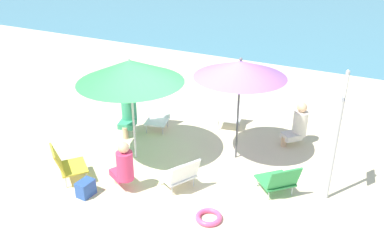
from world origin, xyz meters
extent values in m
plane|color=beige|center=(0.00, 0.00, 0.00)|extent=(40.00, 40.00, 0.00)
cube|color=teal|center=(0.00, 14.88, 0.00)|extent=(40.00, 16.00, 0.01)
cylinder|color=silver|center=(-1.35, -0.17, 0.99)|extent=(0.04, 0.04, 1.99)
cone|color=green|center=(-1.35, -0.17, 1.78)|extent=(1.96, 1.96, 0.41)
sphere|color=silver|center=(-1.35, -0.17, 2.02)|extent=(0.06, 0.06, 0.06)
cylinder|color=#4C4C51|center=(0.40, 0.73, 0.99)|extent=(0.04, 0.04, 1.97)
cone|color=#8E56C6|center=(0.40, 0.73, 1.82)|extent=(1.69, 1.69, 0.30)
sphere|color=#4C4C51|center=(0.40, 0.73, 2.00)|extent=(0.06, 0.06, 0.06)
cube|color=#33934C|center=(1.41, -0.01, 0.21)|extent=(0.75, 0.75, 0.03)
cube|color=#33934C|center=(1.60, -0.20, 0.41)|extent=(0.50, 0.50, 0.40)
cylinder|color=silver|center=(1.11, -0.02, 0.10)|extent=(0.02, 0.02, 0.19)
cylinder|color=silver|center=(1.42, 0.29, 0.10)|extent=(0.02, 0.02, 0.19)
cylinder|color=silver|center=(1.40, -0.31, 0.10)|extent=(0.02, 0.02, 0.19)
cylinder|color=silver|center=(1.71, 0.00, 0.10)|extent=(0.02, 0.02, 0.19)
cube|color=white|center=(-0.21, 1.87, 0.25)|extent=(0.60, 0.53, 0.03)
cube|color=white|center=(-0.26, 2.09, 0.41)|extent=(0.54, 0.23, 0.32)
cylinder|color=silver|center=(0.03, 1.74, 0.12)|extent=(0.02, 0.02, 0.23)
cylinder|color=silver|center=(-0.38, 1.66, 0.12)|extent=(0.02, 0.02, 0.23)
cylinder|color=silver|center=(-0.04, 2.08, 0.12)|extent=(0.02, 0.02, 0.23)
cylinder|color=silver|center=(-0.45, 1.99, 0.12)|extent=(0.02, 0.02, 0.23)
cube|color=white|center=(-1.59, 1.03, 0.22)|extent=(0.58, 0.61, 0.03)
cube|color=white|center=(-1.66, 1.29, 0.40)|extent=(0.49, 0.26, 0.36)
cylinder|color=silver|center=(-1.36, 0.88, 0.10)|extent=(0.02, 0.02, 0.20)
cylinder|color=silver|center=(-1.72, 0.79, 0.10)|extent=(0.02, 0.02, 0.20)
cylinder|color=silver|center=(-1.47, 1.28, 0.10)|extent=(0.02, 0.02, 0.20)
cylinder|color=silver|center=(-1.83, 1.18, 0.10)|extent=(0.02, 0.02, 0.20)
cube|color=white|center=(-0.14, -0.66, 0.21)|extent=(0.66, 0.70, 0.03)
cube|color=white|center=(0.07, -0.77, 0.41)|extent=(0.39, 0.56, 0.39)
cylinder|color=silver|center=(-0.41, -0.77, 0.10)|extent=(0.02, 0.02, 0.20)
cylinder|color=silver|center=(-0.20, -0.37, 0.10)|extent=(0.02, 0.02, 0.20)
cylinder|color=silver|center=(-0.09, -0.94, 0.10)|extent=(0.02, 0.02, 0.20)
cylinder|color=silver|center=(0.12, -0.54, 0.10)|extent=(0.02, 0.02, 0.20)
cube|color=gold|center=(-1.89, -1.31, 0.25)|extent=(0.72, 0.70, 0.03)
cube|color=gold|center=(-2.04, -1.50, 0.47)|extent=(0.54, 0.47, 0.42)
cylinder|color=silver|center=(-1.96, -1.03, 0.12)|extent=(0.02, 0.02, 0.24)
cylinder|color=silver|center=(-1.61, -1.31, 0.12)|extent=(0.02, 0.02, 0.24)
cylinder|color=silver|center=(-2.18, -1.31, 0.12)|extent=(0.02, 0.02, 0.24)
cylinder|color=silver|center=(-1.83, -1.59, 0.12)|extent=(0.02, 0.02, 0.24)
cube|color=#DB3866|center=(-1.00, -1.10, 0.25)|extent=(0.45, 0.41, 0.12)
cylinder|color=#DBAD84|center=(-1.15, -1.04, 0.13)|extent=(0.12, 0.12, 0.25)
cylinder|color=#DB3866|center=(-0.84, -1.18, 0.51)|extent=(0.28, 0.28, 0.51)
sphere|color=#DBAD84|center=(-0.84, -1.18, 0.85)|extent=(0.19, 0.19, 0.19)
cube|color=silver|center=(1.23, 1.73, 0.20)|extent=(0.46, 0.46, 0.12)
cylinder|color=#DBAD84|center=(1.12, 1.61, 0.10)|extent=(0.12, 0.12, 0.20)
cylinder|color=silver|center=(1.35, 1.86, 0.46)|extent=(0.29, 0.29, 0.52)
sphere|color=#DBAD84|center=(1.35, 1.86, 0.82)|extent=(0.21, 0.21, 0.21)
cube|color=#389970|center=(-2.04, 0.54, 0.26)|extent=(0.42, 0.44, 0.12)
cylinder|color=#DBAD84|center=(-1.99, 0.38, 0.13)|extent=(0.12, 0.12, 0.26)
cylinder|color=#389970|center=(-2.09, 0.71, 0.52)|extent=(0.33, 0.33, 0.50)
sphere|color=#DBAD84|center=(-2.09, 0.71, 0.86)|extent=(0.19, 0.19, 0.19)
cylinder|color=#ADADB2|center=(2.24, 0.19, 1.12)|extent=(0.06, 0.06, 2.23)
cube|color=white|center=(2.24, 0.19, 2.01)|extent=(0.08, 0.45, 0.34)
cube|color=navy|center=(2.24, 0.19, 1.87)|extent=(0.08, 0.45, 0.06)
torus|color=#E54C7F|center=(0.73, -1.22, 0.04)|extent=(0.42, 0.42, 0.08)
cube|color=#2D519E|center=(-1.38, -1.59, 0.14)|extent=(0.23, 0.30, 0.28)
camera|label=1|loc=(2.77, -5.75, 4.09)|focal=37.65mm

